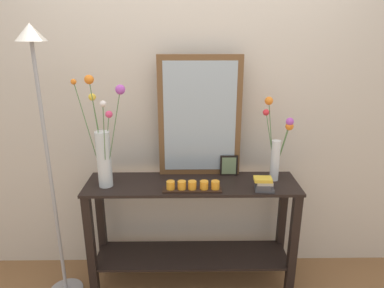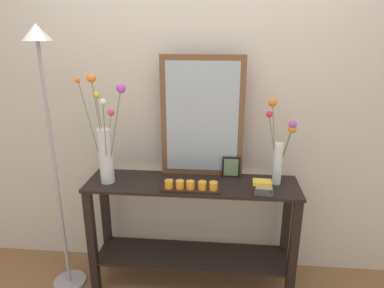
{
  "view_description": "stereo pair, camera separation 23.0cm",
  "coord_description": "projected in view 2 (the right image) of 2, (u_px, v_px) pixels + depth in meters",
  "views": [
    {
      "loc": [
        -0.03,
        -2.19,
        1.84
      ],
      "look_at": [
        0.0,
        0.0,
        1.12
      ],
      "focal_mm": 32.13,
      "sensor_mm": 36.0,
      "label": 1
    },
    {
      "loc": [
        0.2,
        -2.18,
        1.84
      ],
      "look_at": [
        0.0,
        0.0,
        1.12
      ],
      "focal_mm": 32.13,
      "sensor_mm": 36.0,
      "label": 2
    }
  ],
  "objects": [
    {
      "name": "candle_tray",
      "position": [
        191.0,
        187.0,
        2.27
      ],
      "size": [
        0.39,
        0.09,
        0.07
      ],
      "color": "black",
      "rests_on": "console_table"
    },
    {
      "name": "tall_vase_left",
      "position": [
        106.0,
        145.0,
        2.32
      ],
      "size": [
        0.35,
        0.25,
        0.75
      ],
      "color": "silver",
      "rests_on": "console_table"
    },
    {
      "name": "wall_back",
      "position": [
        196.0,
        101.0,
        2.53
      ],
      "size": [
        6.4,
        0.08,
        2.7
      ],
      "primitive_type": "cube",
      "color": "beige",
      "rests_on": "ground"
    },
    {
      "name": "console_table",
      "position": [
        192.0,
        223.0,
        2.49
      ],
      "size": [
        1.48,
        0.39,
        0.83
      ],
      "color": "black",
      "rests_on": "ground"
    },
    {
      "name": "picture_frame_small",
      "position": [
        231.0,
        167.0,
        2.47
      ],
      "size": [
        0.13,
        0.01,
        0.15
      ],
      "color": "black",
      "rests_on": "console_table"
    },
    {
      "name": "floor_lamp",
      "position": [
        49.0,
        123.0,
        2.25
      ],
      "size": [
        0.24,
        0.24,
        1.88
      ],
      "color": "#9E9EA3",
      "rests_on": "ground"
    },
    {
      "name": "ground_plane",
      "position": [
        192.0,
        282.0,
        2.66
      ],
      "size": [
        7.0,
        6.0,
        0.02
      ],
      "primitive_type": "cube",
      "color": "brown"
    },
    {
      "name": "book_stack",
      "position": [
        263.0,
        187.0,
        2.22
      ],
      "size": [
        0.14,
        0.1,
        0.09
      ],
      "color": "#424247",
      "rests_on": "console_table"
    },
    {
      "name": "mirror_leaning",
      "position": [
        202.0,
        117.0,
        2.41
      ],
      "size": [
        0.59,
        0.03,
        0.86
      ],
      "color": "brown",
      "rests_on": "console_table"
    },
    {
      "name": "vase_right",
      "position": [
        279.0,
        148.0,
        2.32
      ],
      "size": [
        0.19,
        0.17,
        0.58
      ],
      "color": "silver",
      "rests_on": "console_table"
    }
  ]
}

